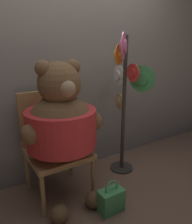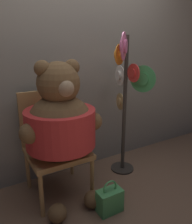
# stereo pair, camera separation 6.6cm
# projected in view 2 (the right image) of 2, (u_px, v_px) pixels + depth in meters

# --- Properties ---
(ground_plane) EXTENTS (14.00, 14.00, 0.00)m
(ground_plane) POSITION_uv_depth(u_px,v_px,m) (102.00, 190.00, 2.33)
(ground_plane) COLOR brown
(wall_back) EXTENTS (8.00, 0.10, 2.29)m
(wall_back) POSITION_uv_depth(u_px,v_px,m) (74.00, 75.00, 2.50)
(wall_back) COLOR gray
(wall_back) RESTS_ON ground_plane
(chair) EXTENTS (0.57, 0.55, 1.04)m
(chair) POSITION_uv_depth(u_px,v_px,m) (54.00, 140.00, 2.22)
(chair) COLOR #B2844C
(chair) RESTS_ON ground_plane
(teddy_bear) EXTENTS (0.78, 0.69, 1.36)m
(teddy_bear) POSITION_uv_depth(u_px,v_px,m) (61.00, 123.00, 2.00)
(teddy_bear) COLOR brown
(teddy_bear) RESTS_ON ground_plane
(hat_display_rack) EXTENTS (0.41, 0.56, 1.60)m
(hat_display_rack) POSITION_uv_depth(u_px,v_px,m) (126.00, 93.00, 2.41)
(hat_display_rack) COLOR #332D28
(hat_display_rack) RESTS_ON ground_plane
(handbag_on_ground) EXTENTS (0.23, 0.14, 0.32)m
(handbag_on_ground) POSITION_uv_depth(u_px,v_px,m) (110.00, 200.00, 2.00)
(handbag_on_ground) COLOR #479E56
(handbag_on_ground) RESTS_ON ground_plane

